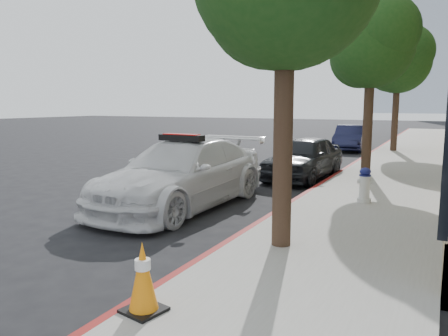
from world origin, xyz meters
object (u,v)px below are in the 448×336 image
parked_car_mid (303,157)px  traffic_cone (143,277)px  fire_hydrant (365,185)px  police_car (182,174)px  parked_car_far (350,138)px

parked_car_mid → traffic_cone: (1.20, -9.82, -0.15)m
fire_hydrant → traffic_cone: bearing=-117.9°
police_car → parked_car_mid: size_ratio=1.33×
parked_car_far → traffic_cone: (1.61, -19.34, -0.11)m
parked_car_far → fire_hydrant: 13.10m
parked_car_far → traffic_cone: parked_car_far is taller
police_car → fire_hydrant: 4.17m
parked_car_far → traffic_cone: bearing=-90.9°
police_car → fire_hydrant: (3.81, 1.68, -0.24)m
parked_car_far → fire_hydrant: size_ratio=4.89×
parked_car_mid → traffic_cone: size_ratio=5.20×
police_car → parked_car_far: 14.51m
parked_car_mid → traffic_cone: parked_car_mid is taller
traffic_cone → fire_hydrant: bearing=79.5°
parked_car_far → fire_hydrant: bearing=-83.2°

